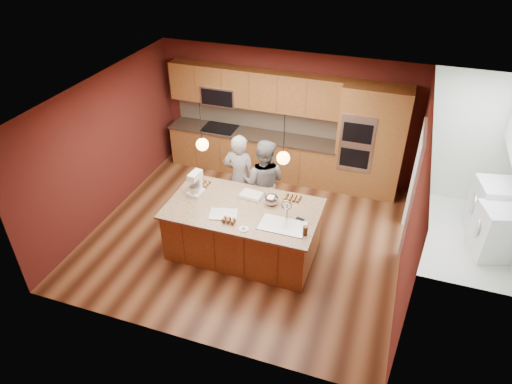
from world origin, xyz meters
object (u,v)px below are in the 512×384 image
at_px(stand_mixer, 196,185).
at_px(island, 244,230).
at_px(person_left, 240,178).
at_px(mixing_bowl, 271,199).
at_px(person_right, 263,183).

bearing_deg(stand_mixer, island, -2.66).
relative_size(island, person_left, 1.46).
bearing_deg(mixing_bowl, island, -147.65).
bearing_deg(person_left, mixing_bowl, 138.53).
distance_m(island, person_right, 1.04).
bearing_deg(stand_mixer, person_right, 46.65).
xyz_separation_m(island, mixing_bowl, (0.40, 0.25, 0.55)).
bearing_deg(island, mixing_bowl, 32.35).
relative_size(person_left, stand_mixer, 4.12).
bearing_deg(person_right, island, 85.31).
bearing_deg(mixing_bowl, person_right, 117.38).
xyz_separation_m(island, person_right, (0.03, 0.96, 0.38)).
height_order(island, stand_mixer, stand_mixer).
height_order(island, person_right, person_right).
xyz_separation_m(person_right, stand_mixer, (-0.95, -0.83, 0.26)).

